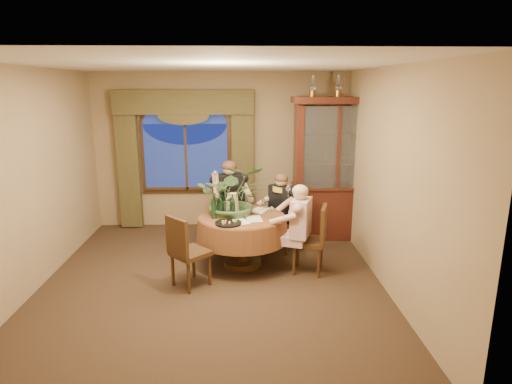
{
  "coord_description": "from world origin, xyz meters",
  "views": [
    {
      "loc": [
        0.4,
        -5.27,
        2.56
      ],
      "look_at": [
        0.61,
        0.58,
        1.1
      ],
      "focal_mm": 30.0,
      "sensor_mm": 36.0,
      "label": 1
    }
  ],
  "objects_px": {
    "oil_lamp_right": "(364,86)",
    "wine_bottle_3": "(233,206)",
    "wine_bottle_4": "(215,204)",
    "wine_bottle_2": "(228,204)",
    "china_cabinet": "(335,169)",
    "person_scarf": "(282,212)",
    "stoneware_vase": "(234,204)",
    "dining_table": "(242,240)",
    "person_pink": "(301,230)",
    "oil_lamp_center": "(338,86)",
    "oil_lamp_left": "(313,86)",
    "chair_back": "(231,215)",
    "chair_front_left": "(190,251)",
    "person_back": "(230,204)",
    "wine_bottle_0": "(214,207)",
    "chair_right": "(309,239)",
    "centerpiece_plant": "(233,171)",
    "chair_back_right": "(287,221)",
    "olive_bowl": "(243,215)",
    "wine_bottle_5": "(222,202)",
    "wine_bottle_1": "(220,206)"
  },
  "relations": [
    {
      "from": "china_cabinet",
      "to": "person_scarf",
      "type": "distance_m",
      "value": 1.24
    },
    {
      "from": "chair_back_right",
      "to": "wine_bottle_2",
      "type": "xyz_separation_m",
      "value": [
        -0.9,
        -0.52,
        0.44
      ]
    },
    {
      "from": "wine_bottle_0",
      "to": "wine_bottle_3",
      "type": "height_order",
      "value": "same"
    },
    {
      "from": "wine_bottle_4",
      "to": "wine_bottle_2",
      "type": "bearing_deg",
      "value": -10.78
    },
    {
      "from": "chair_front_left",
      "to": "oil_lamp_right",
      "type": "bearing_deg",
      "value": 80.59
    },
    {
      "from": "dining_table",
      "to": "person_back",
      "type": "distance_m",
      "value": 0.9
    },
    {
      "from": "person_scarf",
      "to": "wine_bottle_4",
      "type": "relative_size",
      "value": 3.79
    },
    {
      "from": "oil_lamp_left",
      "to": "wine_bottle_3",
      "type": "height_order",
      "value": "oil_lamp_left"
    },
    {
      "from": "person_pink",
      "to": "chair_front_left",
      "type": "bearing_deg",
      "value": 123.49
    },
    {
      "from": "chair_right",
      "to": "person_pink",
      "type": "xyz_separation_m",
      "value": [
        -0.12,
        -0.03,
        0.16
      ]
    },
    {
      "from": "person_back",
      "to": "wine_bottle_0",
      "type": "height_order",
      "value": "person_back"
    },
    {
      "from": "chair_back_right",
      "to": "stoneware_vase",
      "type": "xyz_separation_m",
      "value": [
        -0.83,
        -0.47,
        0.43
      ]
    },
    {
      "from": "dining_table",
      "to": "person_pink",
      "type": "xyz_separation_m",
      "value": [
        0.8,
        -0.3,
        0.26
      ]
    },
    {
      "from": "oil_lamp_right",
      "to": "wine_bottle_3",
      "type": "bearing_deg",
      "value": -150.16
    },
    {
      "from": "wine_bottle_1",
      "to": "wine_bottle_3",
      "type": "distance_m",
      "value": 0.18
    },
    {
      "from": "oil_lamp_center",
      "to": "wine_bottle_5",
      "type": "distance_m",
      "value": 2.68
    },
    {
      "from": "oil_lamp_center",
      "to": "chair_back_right",
      "type": "relative_size",
      "value": 0.35
    },
    {
      "from": "person_scarf",
      "to": "stoneware_vase",
      "type": "relative_size",
      "value": 3.99
    },
    {
      "from": "china_cabinet",
      "to": "olive_bowl",
      "type": "height_order",
      "value": "china_cabinet"
    },
    {
      "from": "dining_table",
      "to": "olive_bowl",
      "type": "bearing_deg",
      "value": -57.28
    },
    {
      "from": "centerpiece_plant",
      "to": "wine_bottle_2",
      "type": "bearing_deg",
      "value": -125.98
    },
    {
      "from": "oil_lamp_right",
      "to": "person_scarf",
      "type": "height_order",
      "value": "oil_lamp_right"
    },
    {
      "from": "olive_bowl",
      "to": "oil_lamp_right",
      "type": "bearing_deg",
      "value": 31.4
    },
    {
      "from": "oil_lamp_right",
      "to": "wine_bottle_0",
      "type": "bearing_deg",
      "value": -151.85
    },
    {
      "from": "chair_front_left",
      "to": "person_back",
      "type": "distance_m",
      "value": 1.54
    },
    {
      "from": "person_pink",
      "to": "stoneware_vase",
      "type": "bearing_deg",
      "value": 87.72
    },
    {
      "from": "stoneware_vase",
      "to": "olive_bowl",
      "type": "xyz_separation_m",
      "value": [
        0.14,
        -0.12,
        -0.13
      ]
    },
    {
      "from": "oil_lamp_center",
      "to": "chair_front_left",
      "type": "relative_size",
      "value": 0.35
    },
    {
      "from": "wine_bottle_4",
      "to": "chair_back_right",
      "type": "bearing_deg",
      "value": 23.93
    },
    {
      "from": "oil_lamp_left",
      "to": "wine_bottle_0",
      "type": "bearing_deg",
      "value": -140.54
    },
    {
      "from": "china_cabinet",
      "to": "person_pink",
      "type": "xyz_separation_m",
      "value": [
        -0.76,
        -1.47,
        -0.56
      ]
    },
    {
      "from": "chair_right",
      "to": "wine_bottle_1",
      "type": "bearing_deg",
      "value": 95.42
    },
    {
      "from": "oil_lamp_center",
      "to": "person_pink",
      "type": "bearing_deg",
      "value": -117.43
    },
    {
      "from": "chair_back_right",
      "to": "wine_bottle_0",
      "type": "xyz_separation_m",
      "value": [
        -1.1,
        -0.66,
        0.44
      ]
    },
    {
      "from": "oil_lamp_center",
      "to": "china_cabinet",
      "type": "bearing_deg",
      "value": 0.0
    },
    {
      "from": "centerpiece_plant",
      "to": "china_cabinet",
      "type": "bearing_deg",
      "value": 31.47
    },
    {
      "from": "oil_lamp_left",
      "to": "stoneware_vase",
      "type": "xyz_separation_m",
      "value": [
        -1.27,
        -1.08,
        -1.65
      ]
    },
    {
      "from": "person_pink",
      "to": "person_back",
      "type": "xyz_separation_m",
      "value": [
        -1.0,
        1.11,
        0.07
      ]
    },
    {
      "from": "centerpiece_plant",
      "to": "wine_bottle_3",
      "type": "distance_m",
      "value": 0.5
    },
    {
      "from": "oil_lamp_right",
      "to": "chair_back",
      "type": "height_order",
      "value": "oil_lamp_right"
    },
    {
      "from": "chair_right",
      "to": "stoneware_vase",
      "type": "xyz_separation_m",
      "value": [
        -1.05,
        0.36,
        0.43
      ]
    },
    {
      "from": "chair_back",
      "to": "chair_front_left",
      "type": "relative_size",
      "value": 1.0
    },
    {
      "from": "olive_bowl",
      "to": "stoneware_vase",
      "type": "bearing_deg",
      "value": 140.06
    },
    {
      "from": "oil_lamp_left",
      "to": "wine_bottle_4",
      "type": "bearing_deg",
      "value": -144.49
    },
    {
      "from": "centerpiece_plant",
      "to": "chair_front_left",
      "type": "bearing_deg",
      "value": -125.47
    },
    {
      "from": "chair_back",
      "to": "wine_bottle_0",
      "type": "height_order",
      "value": "wine_bottle_0"
    },
    {
      "from": "dining_table",
      "to": "oil_lamp_center",
      "type": "xyz_separation_m",
      "value": [
        1.57,
        1.17,
        2.18
      ]
    },
    {
      "from": "china_cabinet",
      "to": "olive_bowl",
      "type": "distance_m",
      "value": 2.0
    },
    {
      "from": "oil_lamp_left",
      "to": "wine_bottle_3",
      "type": "relative_size",
      "value": 1.03
    },
    {
      "from": "chair_back_right",
      "to": "person_pink",
      "type": "height_order",
      "value": "person_pink"
    }
  ]
}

